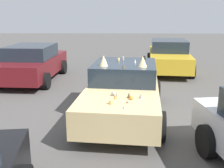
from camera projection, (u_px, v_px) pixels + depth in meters
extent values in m
plane|color=#514F4C|center=(123.00, 116.00, 7.53)|extent=(60.00, 60.00, 0.00)
cube|color=#D8BC7F|center=(123.00, 95.00, 7.38)|extent=(4.68, 2.29, 0.62)
cube|color=#1E2833|center=(125.00, 72.00, 7.60)|extent=(2.04, 1.87, 0.50)
cylinder|color=black|center=(160.00, 126.00, 5.99)|extent=(0.70, 0.29, 0.68)
cylinder|color=black|center=(77.00, 122.00, 6.22)|extent=(0.70, 0.29, 0.68)
cylinder|color=black|center=(156.00, 91.00, 8.68)|extent=(0.70, 0.29, 0.68)
cylinder|color=black|center=(98.00, 89.00, 8.90)|extent=(0.70, 0.29, 0.68)
ellipsoid|color=black|center=(92.00, 89.00, 7.78)|extent=(0.13, 0.03, 0.10)
ellipsoid|color=black|center=(99.00, 80.00, 8.87)|extent=(0.20, 0.04, 0.16)
ellipsoid|color=black|center=(161.00, 126.00, 5.54)|extent=(0.17, 0.04, 0.16)
ellipsoid|color=black|center=(101.00, 74.00, 9.26)|extent=(0.20, 0.04, 0.09)
ellipsoid|color=black|center=(94.00, 82.00, 8.04)|extent=(0.12, 0.03, 0.10)
ellipsoid|color=black|center=(156.00, 78.00, 9.03)|extent=(0.13, 0.03, 0.08)
ellipsoid|color=black|center=(81.00, 108.00, 6.57)|extent=(0.14, 0.03, 0.10)
ellipsoid|color=black|center=(161.00, 121.00, 5.55)|extent=(0.19, 0.04, 0.15)
ellipsoid|color=black|center=(160.00, 109.00, 5.95)|extent=(0.12, 0.03, 0.11)
ellipsoid|color=black|center=(158.00, 100.00, 7.10)|extent=(0.11, 0.03, 0.11)
cone|color=gray|center=(117.00, 94.00, 6.15)|extent=(0.07, 0.07, 0.14)
sphere|color=orange|center=(131.00, 98.00, 5.96)|extent=(0.09, 0.09, 0.09)
cylinder|color=tan|center=(111.00, 102.00, 5.68)|extent=(0.10, 0.10, 0.08)
cone|color=gray|center=(141.00, 96.00, 6.06)|extent=(0.12, 0.12, 0.12)
cone|color=gray|center=(124.00, 107.00, 5.40)|extent=(0.08, 0.08, 0.06)
cone|color=orange|center=(115.00, 97.00, 6.03)|extent=(0.11, 0.11, 0.09)
sphere|color=gray|center=(128.00, 102.00, 5.74)|extent=(0.06, 0.06, 0.06)
cone|color=#51381E|center=(129.00, 95.00, 6.08)|extent=(0.10, 0.10, 0.13)
sphere|color=gray|center=(113.00, 94.00, 6.25)|extent=(0.10, 0.10, 0.10)
cylinder|color=black|center=(144.00, 58.00, 8.06)|extent=(0.09, 0.09, 0.10)
cylinder|color=gray|center=(123.00, 58.00, 7.93)|extent=(0.06, 0.06, 0.10)
cone|color=#51381E|center=(124.00, 66.00, 6.85)|extent=(0.10, 0.10, 0.08)
cone|color=silver|center=(135.00, 61.00, 7.55)|extent=(0.07, 0.07, 0.10)
cone|color=#A87A38|center=(105.00, 60.00, 7.82)|extent=(0.06, 0.06, 0.08)
cone|color=silver|center=(144.00, 58.00, 8.07)|extent=(0.06, 0.06, 0.09)
cylinder|color=tan|center=(119.00, 59.00, 7.86)|extent=(0.09, 0.09, 0.07)
cone|color=#D8BC7F|center=(143.00, 61.00, 6.95)|extent=(0.22, 0.22, 0.27)
cone|color=#D8BC7F|center=(104.00, 61.00, 7.07)|extent=(0.22, 0.22, 0.27)
cylinder|color=black|center=(207.00, 141.00, 5.33)|extent=(0.68, 0.30, 0.65)
cube|color=gold|center=(169.00, 58.00, 13.09)|extent=(4.73, 2.24, 0.66)
cube|color=#1E2833|center=(169.00, 45.00, 13.14)|extent=(2.27, 1.84, 0.53)
cylinder|color=black|center=(192.00, 71.00, 11.69)|extent=(0.68, 0.29, 0.66)
cylinder|color=black|center=(149.00, 70.00, 11.91)|extent=(0.68, 0.29, 0.66)
cylinder|color=black|center=(184.00, 60.00, 14.40)|extent=(0.68, 0.29, 0.66)
cylinder|color=black|center=(149.00, 59.00, 14.63)|extent=(0.68, 0.29, 0.66)
cube|color=#5B1419|center=(33.00, 66.00, 11.32)|extent=(4.36, 2.01, 0.69)
cube|color=#1E2833|center=(31.00, 52.00, 11.04)|extent=(2.18, 1.76, 0.51)
cylinder|color=black|center=(24.00, 66.00, 12.74)|extent=(0.63, 0.25, 0.62)
cylinder|color=black|center=(63.00, 67.00, 12.62)|extent=(0.63, 0.25, 0.62)
cylinder|color=black|center=(46.00, 81.00, 10.06)|extent=(0.63, 0.25, 0.62)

